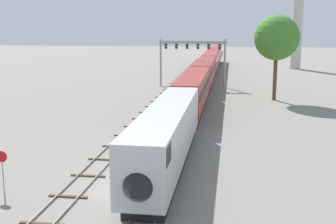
% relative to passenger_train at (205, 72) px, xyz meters
% --- Properties ---
extents(ground_plane, '(400.00, 400.00, 0.00)m').
position_rel_passenger_train_xyz_m(ground_plane, '(-2.00, -51.21, -2.61)').
color(ground_plane, gray).
extents(track_main, '(2.60, 200.00, 0.16)m').
position_rel_passenger_train_xyz_m(track_main, '(0.00, 8.79, -2.54)').
color(track_main, slate).
rests_on(track_main, ground).
extents(track_near, '(2.60, 160.00, 0.16)m').
position_rel_passenger_train_xyz_m(track_near, '(-5.50, -11.21, -2.54)').
color(track_near, slate).
rests_on(track_near, ground).
extents(passenger_train, '(3.04, 114.82, 4.80)m').
position_rel_passenger_train_xyz_m(passenger_train, '(0.00, 0.00, 0.00)').
color(passenger_train, silver).
rests_on(passenger_train, ground).
extents(signal_gantry, '(12.10, 0.49, 8.54)m').
position_rel_passenger_train_xyz_m(signal_gantry, '(-2.25, -0.56, 3.68)').
color(signal_gantry, '#999BA0').
rests_on(signal_gantry, ground).
extents(stop_sign, '(0.76, 0.08, 2.88)m').
position_rel_passenger_train_xyz_m(stop_sign, '(-10.00, -53.06, -0.74)').
color(stop_sign, gray).
rests_on(stop_sign, ground).
extents(trackside_tree_left, '(6.54, 6.54, 12.44)m').
position_rel_passenger_train_xyz_m(trackside_tree_left, '(11.12, -13.04, 6.52)').
color(trackside_tree_left, brown).
rests_on(trackside_tree_left, ground).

